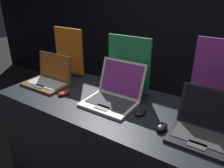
% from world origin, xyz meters
% --- Properties ---
extents(wall_back, '(8.00, 0.05, 2.80)m').
position_xyz_m(wall_back, '(0.00, 2.11, 1.40)').
color(wall_back, black).
rests_on(wall_back, ground_plane).
extents(display_counter, '(1.78, 0.73, 0.94)m').
position_xyz_m(display_counter, '(0.00, 0.36, 0.47)').
color(display_counter, black).
rests_on(display_counter, ground_plane).
extents(laptop_front, '(0.38, 0.27, 0.25)m').
position_xyz_m(laptop_front, '(-0.65, 0.35, 1.00)').
color(laptop_front, brown).
rests_on(laptop_front, display_counter).
extents(mouse_front, '(0.07, 0.12, 0.03)m').
position_xyz_m(mouse_front, '(-0.40, 0.27, 0.95)').
color(mouse_front, maroon).
rests_on(mouse_front, display_counter).
extents(promo_stand_front, '(0.32, 0.07, 0.45)m').
position_xyz_m(promo_stand_front, '(-0.65, 0.62, 1.15)').
color(promo_stand_front, black).
rests_on(promo_stand_front, display_counter).
extents(laptop_middle, '(0.37, 0.37, 0.28)m').
position_xyz_m(laptop_middle, '(-0.00, 0.38, 1.00)').
color(laptop_middle, silver).
rests_on(laptop_middle, display_counter).
extents(mouse_middle, '(0.07, 0.11, 0.03)m').
position_xyz_m(mouse_middle, '(0.24, 0.33, 0.95)').
color(mouse_middle, black).
rests_on(mouse_middle, display_counter).
extents(promo_stand_middle, '(0.36, 0.07, 0.45)m').
position_xyz_m(promo_stand_middle, '(-0.00, 0.60, 1.15)').
color(promo_stand_middle, black).
rests_on(promo_stand_middle, display_counter).
extents(laptop_back, '(0.34, 0.31, 0.25)m').
position_xyz_m(laptop_back, '(0.64, 0.31, 1.00)').
color(laptop_back, black).
rests_on(laptop_back, display_counter).
extents(mouse_back, '(0.06, 0.10, 0.04)m').
position_xyz_m(mouse_back, '(0.43, 0.24, 0.96)').
color(mouse_back, black).
rests_on(mouse_back, display_counter).
extents(promo_stand_back, '(0.34, 0.07, 0.50)m').
position_xyz_m(promo_stand_back, '(0.64, 0.62, 1.18)').
color(promo_stand_back, black).
rests_on(promo_stand_back, display_counter).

